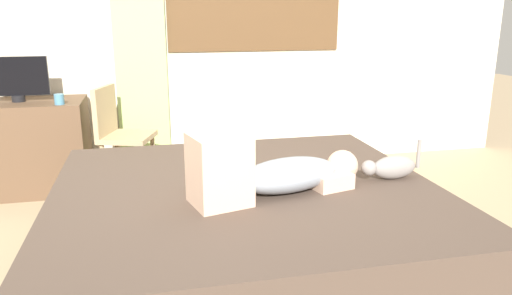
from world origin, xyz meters
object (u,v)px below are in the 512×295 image
object	(u,v)px
person_lying	(272,172)
desk	(29,147)
cat	(391,167)
cup	(59,99)
bed	(246,232)
chair_by_desk	(118,131)
tv_monitor	(16,78)

from	to	relation	value
person_lying	desk	size ratio (longest dim) A/B	1.04
cat	cup	world-z (taller)	cup
bed	chair_by_desk	distance (m)	1.70
desk	cat	bearing A→B (deg)	-38.47
cat	cup	bearing A→B (deg)	140.85
bed	person_lying	world-z (taller)	person_lying
person_lying	bed	bearing A→B (deg)	125.45
desk	chair_by_desk	distance (m)	0.75
cat	cup	size ratio (longest dim) A/B	4.51
desk	cup	distance (m)	0.55
person_lying	cat	distance (m)	0.70
bed	chair_by_desk	xyz separation A→B (m)	(-0.72, 1.52, 0.25)
cat	tv_monitor	world-z (taller)	tv_monitor
person_lying	cup	xyz separation A→B (m)	(-1.24, 1.66, 0.14)
bed	desk	xyz separation A→B (m)	(-1.44, 1.71, 0.11)
cup	chair_by_desk	xyz separation A→B (m)	(0.41, 0.01, -0.27)
cat	person_lying	bearing A→B (deg)	-173.56
person_lying	desk	distance (m)	2.43
desk	chair_by_desk	size ratio (longest dim) A/B	1.05
chair_by_desk	desk	bearing A→B (deg)	164.98
desk	chair_by_desk	world-z (taller)	chair_by_desk
person_lying	cat	world-z (taller)	person_lying
chair_by_desk	tv_monitor	bearing A→B (deg)	165.61
person_lying	cat	xyz separation A→B (m)	(0.70, 0.08, -0.05)
desk	tv_monitor	bearing A→B (deg)	-180.00
tv_monitor	cup	world-z (taller)	tv_monitor
tv_monitor	chair_by_desk	bearing A→B (deg)	-14.39
bed	cup	bearing A→B (deg)	126.96
person_lying	cup	size ratio (longest dim) A/B	11.81
tv_monitor	cup	bearing A→B (deg)	-31.04
person_lying	cup	distance (m)	2.07
tv_monitor	chair_by_desk	world-z (taller)	tv_monitor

